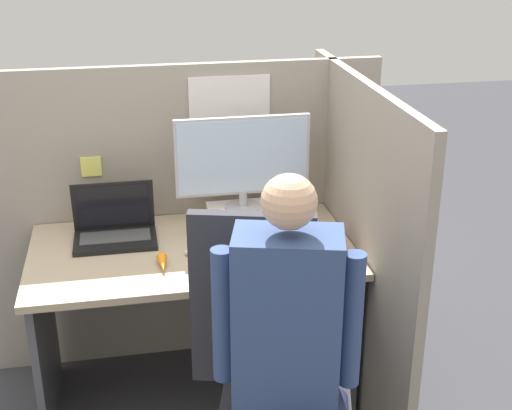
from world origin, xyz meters
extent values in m
cube|color=gray|center=(0.00, 0.75, 0.72)|extent=(1.84, 0.04, 1.43)
cube|color=white|center=(0.22, 0.73, 1.20)|extent=(0.36, 0.01, 0.35)
cube|color=#F4EA66|center=(-0.40, 0.73, 1.00)|extent=(0.09, 0.01, 0.09)
cube|color=#EA9EC6|center=(0.25, 0.73, 0.96)|extent=(0.09, 0.01, 0.09)
cube|color=gray|center=(0.69, 0.29, 0.72)|extent=(0.04, 1.37, 1.43)
cube|color=tan|center=(0.00, 0.36, 0.73)|extent=(1.34, 0.73, 0.03)
cube|color=#4C4C51|center=(-0.63, 0.36, 0.36)|extent=(0.03, 0.62, 0.71)
cube|color=#4C4C51|center=(0.63, 0.36, 0.36)|extent=(0.03, 0.62, 0.71)
cube|color=white|center=(0.25, 0.55, 0.78)|extent=(0.31, 0.21, 0.08)
cylinder|color=#B2B2B7|center=(0.25, 0.55, 0.83)|extent=(0.16, 0.16, 0.01)
cylinder|color=#B2B2B7|center=(0.25, 0.55, 0.87)|extent=(0.04, 0.04, 0.07)
cube|color=#B2B2B7|center=(0.25, 0.56, 1.07)|extent=(0.59, 0.02, 0.34)
cube|color=silver|center=(0.25, 0.54, 1.07)|extent=(0.56, 0.00, 0.32)
cube|color=black|center=(-0.31, 0.47, 0.75)|extent=(0.34, 0.22, 0.02)
cube|color=#424242|center=(-0.31, 0.49, 0.76)|extent=(0.29, 0.12, 0.00)
cube|color=black|center=(-0.31, 0.57, 0.87)|extent=(0.34, 0.04, 0.22)
cube|color=black|center=(-0.31, 0.57, 0.87)|extent=(0.30, 0.03, 0.19)
ellipsoid|color=silver|center=(0.00, 0.30, 0.76)|extent=(0.07, 0.05, 0.03)
cube|color=#A31919|center=(0.58, 0.28, 0.77)|extent=(0.04, 0.16, 0.05)
cone|color=orange|center=(-0.13, 0.20, 0.76)|extent=(0.04, 0.12, 0.04)
cylinder|color=green|center=(-0.13, 0.27, 0.76)|extent=(0.02, 0.02, 0.02)
cube|color=#2D2D33|center=(0.16, -0.16, 0.78)|extent=(0.44, 0.16, 0.67)
cube|color=#334775|center=(0.22, -0.41, 0.85)|extent=(0.38, 0.28, 0.59)
sphere|color=#D8A884|center=(0.22, -0.41, 1.25)|extent=(0.17, 0.17, 0.17)
cylinder|color=#334775|center=(0.03, -0.36, 0.85)|extent=(0.07, 0.07, 0.47)
cylinder|color=#334775|center=(0.42, -0.46, 0.85)|extent=(0.07, 0.07, 0.47)
camera|label=1|loc=(-0.23, -2.30, 2.05)|focal=50.00mm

